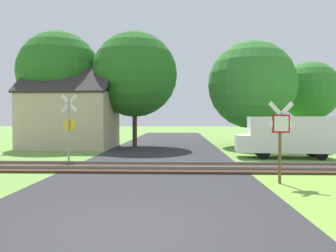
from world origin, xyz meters
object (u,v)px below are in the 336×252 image
at_px(tree_far, 310,91).
at_px(tree_right, 252,85).
at_px(tree_left, 59,73).
at_px(house, 71,118).
at_px(mail_truck, 285,135).
at_px(tree_center, 135,75).
at_px(stop_sign_near, 280,134).
at_px(crossing_sign_far, 69,124).

distance_m(tree_far, tree_right, 6.60).
height_order(tree_left, tree_right, tree_left).
relative_size(house, mail_truck, 1.28).
bearing_deg(tree_center, house, -165.15).
xyz_separation_m(tree_far, mail_truck, (-5.45, -10.73, -3.26)).
distance_m(stop_sign_near, mail_truck, 7.43).
bearing_deg(house, stop_sign_near, -46.96).
relative_size(tree_center, mail_truck, 1.70).
relative_size(tree_far, tree_center, 0.81).
xyz_separation_m(tree_far, tree_right, (-5.66, -3.39, 0.20)).
relative_size(crossing_sign_far, tree_far, 0.47).
bearing_deg(tree_right, crossing_sign_far, -137.85).
bearing_deg(mail_truck, house, 73.61).
bearing_deg(tree_center, crossing_sign_far, -101.71).
bearing_deg(house, mail_truck, -20.83).
bearing_deg(tree_far, stop_sign_near, -113.82).
bearing_deg(tree_left, mail_truck, -24.80).
bearing_deg(tree_left, tree_center, -1.80).
relative_size(house, tree_right, 0.81).
height_order(crossing_sign_far, tree_center, tree_center).
relative_size(tree_far, mail_truck, 1.39).
relative_size(crossing_sign_far, mail_truck, 0.65).
bearing_deg(tree_far, tree_left, -169.35).
height_order(tree_left, tree_center, tree_left).
relative_size(stop_sign_near, tree_right, 0.34).
height_order(stop_sign_near, mail_truck, stop_sign_near).
bearing_deg(crossing_sign_far, stop_sign_near, -13.61).
height_order(tree_center, tree_right, tree_center).
height_order(crossing_sign_far, mail_truck, crossing_sign_far).
height_order(house, tree_left, tree_left).
bearing_deg(crossing_sign_far, house, 122.44).
bearing_deg(stop_sign_near, house, -58.35).
distance_m(tree_far, mail_truck, 12.47).
height_order(tree_left, mail_truck, tree_left).
bearing_deg(tree_right, tree_far, 30.92).
height_order(tree_far, tree_center, tree_center).
bearing_deg(tree_right, tree_center, -175.99).
bearing_deg(stop_sign_near, tree_center, -74.00).
height_order(house, tree_right, tree_right).
xyz_separation_m(crossing_sign_far, mail_truck, (11.00, 2.43, -0.64)).
bearing_deg(tree_center, tree_left, 178.20).
distance_m(tree_center, tree_right, 8.94).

